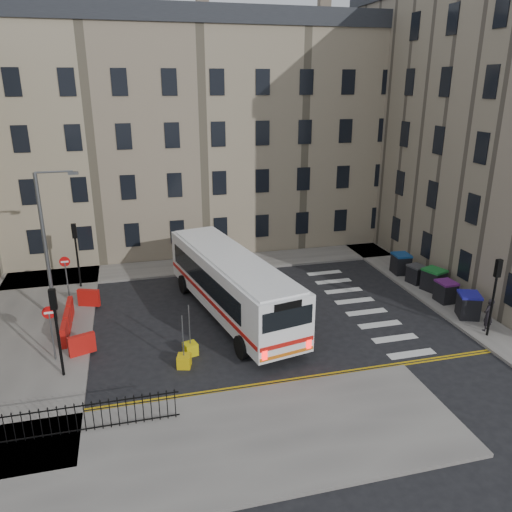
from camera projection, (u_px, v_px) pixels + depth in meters
name	position (u px, v px, depth m)	size (l,w,h in m)	color
ground	(293.00, 311.00, 28.55)	(120.00, 120.00, 0.00)	black
pavement_north	(173.00, 268.00, 34.98)	(36.00, 3.20, 0.15)	slate
pavement_east	(399.00, 271.00, 34.31)	(2.40, 26.00, 0.15)	slate
pavement_west	(34.00, 330.00, 26.14)	(6.00, 22.00, 0.15)	slate
pavement_sw	(195.00, 448.00, 17.73)	(20.00, 6.00, 0.15)	slate
terrace_north	(145.00, 134.00, 38.25)	(38.30, 10.80, 17.20)	gray
traffic_light_east	(495.00, 286.00, 24.61)	(0.28, 0.22, 4.10)	black
traffic_light_nw	(76.00, 245.00, 30.73)	(0.28, 0.22, 4.10)	black
traffic_light_sw	(56.00, 319.00, 21.12)	(0.28, 0.22, 4.10)	black
streetlamp	(45.00, 246.00, 25.89)	(0.50, 0.22, 8.14)	#595B5E
no_entry_north	(66.00, 269.00, 29.04)	(0.60, 0.08, 3.00)	#595B5E
no_entry_south	(50.00, 322.00, 22.64)	(0.60, 0.08, 3.00)	#595B5E
roadworks_barriers	(75.00, 320.00, 26.01)	(1.66, 6.26, 1.00)	red
iron_railings	(72.00, 420.00, 18.15)	(7.80, 0.04, 1.20)	black
bus	(231.00, 282.00, 27.39)	(5.33, 12.86, 3.42)	white
wheelie_bin_a	(468.00, 305.00, 27.27)	(1.47, 1.56, 1.38)	black
wheelie_bin_b	(446.00, 291.00, 29.24)	(1.03, 1.17, 1.25)	black
wheelie_bin_c	(433.00, 280.00, 30.81)	(1.44, 1.54, 1.38)	black
wheelie_bin_d	(416.00, 274.00, 31.99)	(1.14, 1.24, 1.17)	black
wheelie_bin_e	(401.00, 263.00, 33.60)	(1.16, 1.31, 1.36)	black
pedestrian	(488.00, 315.00, 25.71)	(0.64, 0.42, 1.77)	black
bollard_yellow	(184.00, 361.00, 22.83)	(0.60, 0.60, 0.60)	gold
bollard_chevron	(190.00, 349.00, 23.87)	(0.60, 0.60, 0.60)	#D7C40C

